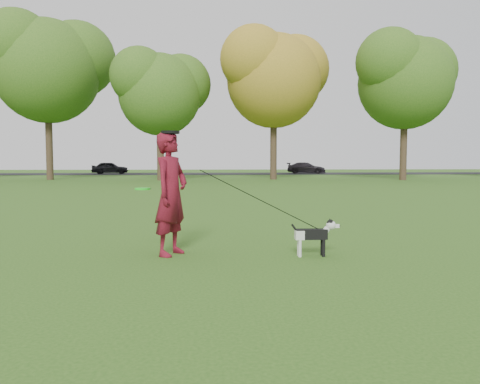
{
  "coord_description": "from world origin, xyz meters",
  "views": [
    {
      "loc": [
        -0.56,
        -7.17,
        1.45
      ],
      "look_at": [
        -0.1,
        0.01,
        0.95
      ],
      "focal_mm": 35.0,
      "sensor_mm": 36.0,
      "label": 1
    }
  ],
  "objects": [
    {
      "name": "dog",
      "position": [
        1.0,
        -0.31,
        0.35
      ],
      "size": [
        0.75,
        0.15,
        0.57
      ],
      "color": "black",
      "rests_on": "ground"
    },
    {
      "name": "man",
      "position": [
        -1.15,
        -0.07,
        0.93
      ],
      "size": [
        0.71,
        0.81,
        1.87
      ],
      "primitive_type": "imported",
      "rotation": [
        0.0,
        0.0,
        1.1
      ],
      "color": "#520B18",
      "rests_on": "ground"
    },
    {
      "name": "car_right",
      "position": [
        9.22,
        40.0,
        0.59
      ],
      "size": [
        4.18,
        2.6,
        1.13
      ],
      "primitive_type": "imported",
      "rotation": [
        0.0,
        0.0,
        1.29
      ],
      "color": "black",
      "rests_on": "road"
    },
    {
      "name": "car_left",
      "position": [
        -10.51,
        40.0,
        0.62
      ],
      "size": [
        3.61,
        1.69,
        1.19
      ],
      "primitive_type": "imported",
      "rotation": [
        0.0,
        0.0,
        1.65
      ],
      "color": "black",
      "rests_on": "road"
    },
    {
      "name": "ground",
      "position": [
        0.0,
        0.0,
        0.0
      ],
      "size": [
        120.0,
        120.0,
        0.0
      ],
      "primitive_type": "plane",
      "color": "#285116",
      "rests_on": "ground"
    },
    {
      "name": "tree_row",
      "position": [
        -1.43,
        26.07,
        7.41
      ],
      "size": [
        51.74,
        8.86,
        12.01
      ],
      "color": "#38281C",
      "rests_on": "ground"
    },
    {
      "name": "road",
      "position": [
        0.0,
        40.0,
        0.01
      ],
      "size": [
        120.0,
        7.0,
        0.02
      ],
      "primitive_type": "cube",
      "color": "black",
      "rests_on": "ground"
    },
    {
      "name": "man_held_items",
      "position": [
        0.18,
        -0.22,
        0.85
      ],
      "size": [
        2.79,
        0.39,
        1.5
      ],
      "color": "#1DE11C",
      "rests_on": "ground"
    }
  ]
}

